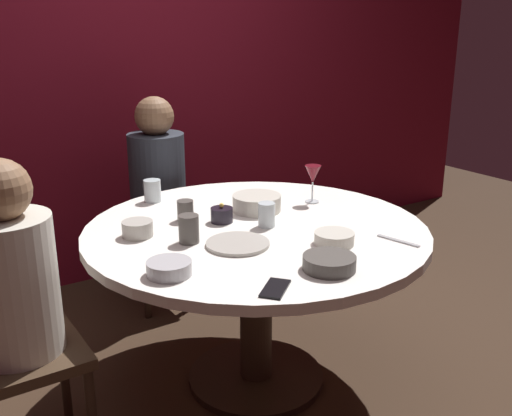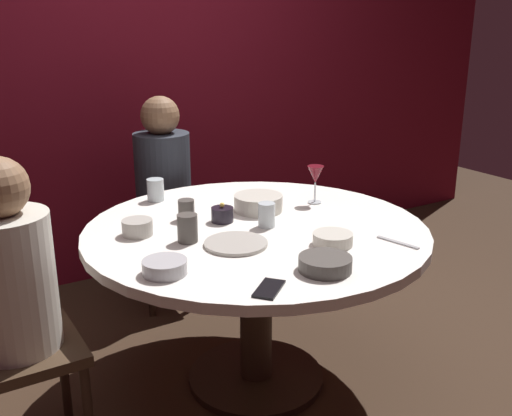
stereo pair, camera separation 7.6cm
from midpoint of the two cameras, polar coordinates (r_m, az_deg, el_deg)
The scene contains 20 objects.
ground_plane at distance 2.76m, azimuth 0.82°, elevation -16.20°, with size 8.00×8.00×0.00m, color #382619.
back_wall at distance 3.66m, azimuth -12.16°, elevation 13.59°, with size 6.00×0.10×2.60m, color maroon.
dining_table at distance 2.48m, azimuth 0.88°, elevation -4.83°, with size 1.41×1.41×0.73m.
seated_diner_left at distance 2.12m, azimuth -21.71°, elevation -6.76°, with size 0.40×0.40×1.14m.
seated_diner_back at distance 3.26m, azimuth -8.32°, elevation 2.98°, with size 0.40×0.40×1.16m.
candle_holder at distance 2.48m, azimuth -2.40°, elevation -0.64°, with size 0.09×0.09×0.08m.
wine_glass at distance 2.73m, azimuth 6.57°, elevation 3.08°, with size 0.08×0.08×0.18m.
dinner_plate at distance 2.23m, azimuth -0.98°, elevation -3.46°, with size 0.24×0.24×0.01m, color #B2ADA3.
cell_phone at distance 1.88m, azimuth 2.44°, elevation -7.80°, with size 0.07×0.14×0.01m, color black.
bowl_serving_large at distance 2.00m, azimuth -7.73°, elevation -5.68°, with size 0.15×0.15×0.05m, color #B7B7BC.
bowl_salad_center at distance 2.25m, azimuth 8.40°, elevation -3.00°, with size 0.15×0.15×0.05m, color beige.
bowl_small_white at distance 2.36m, azimuth -10.49°, elevation -1.87°, with size 0.12×0.12×0.06m, color #B2ADA3.
bowl_sauce_side at distance 2.62m, azimuth 1.06°, elevation 0.48°, with size 0.22×0.22×0.07m, color beige.
bowl_rice_portion at distance 2.02m, azimuth 7.78°, elevation -5.37°, with size 0.18×0.18×0.05m, color #4C4742.
cup_near_candle at distance 2.26m, azimuth -5.68°, elevation -1.96°, with size 0.08×0.08×0.11m, color #4C4742.
cup_by_left_diner at distance 2.41m, azimuth 1.94°, elevation -0.67°, with size 0.07×0.07×0.10m, color silver.
cup_by_right_diner at distance 2.51m, azimuth -5.90°, elevation -0.18°, with size 0.07×0.07×0.09m, color #4C4742.
cup_center_front at distance 2.80m, azimuth -8.92°, elevation 1.74°, with size 0.08×0.08×0.10m, color silver.
fork_near_plate at distance 2.32m, azimuth 14.46°, elevation -3.25°, with size 0.02×0.18×0.01m, color #B7B7BC.
knife_near_plate at distance 2.85m, azimuth 1.27°, elevation 1.23°, with size 0.02×0.18×0.01m, color #B7B7BC.
Camera 2 is at (-1.20, -1.95, 1.54)m, focal length 41.37 mm.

